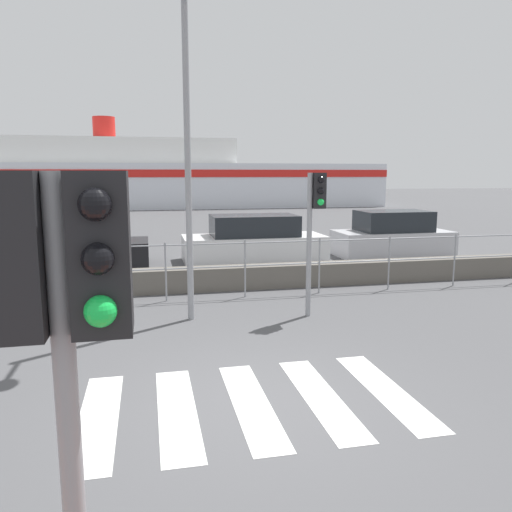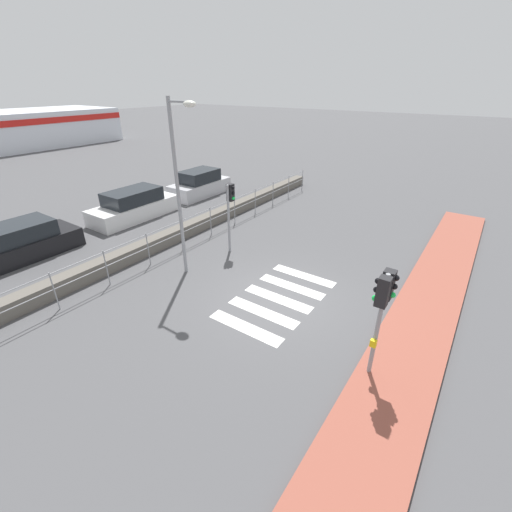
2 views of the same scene
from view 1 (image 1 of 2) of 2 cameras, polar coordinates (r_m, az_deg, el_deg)
ground_plane at (r=6.41m, az=0.11°, el=-16.44°), size 160.00×160.00×0.00m
crosswalk at (r=6.39m, az=-0.58°, el=-16.47°), size 4.05×2.40×0.01m
seawall at (r=12.13m, az=-6.18°, el=-2.62°), size 25.69×0.55×0.56m
harbor_fence at (r=11.17m, az=-5.74°, el=-0.65°), size 23.16×0.04×1.32m
traffic_light_near at (r=2.25m, az=-21.37°, el=-6.74°), size 0.58×0.41×2.80m
traffic_light_far at (r=9.70m, az=6.77°, el=5.03°), size 0.34×0.32×2.81m
streetlamp at (r=9.28m, az=-7.79°, el=14.96°), size 0.32×1.14×5.96m
ferry_boat at (r=43.83m, az=-12.00°, el=8.64°), size 37.32×8.96×7.39m
parked_car_black at (r=15.96m, az=-19.96°, el=0.92°), size 4.31×1.85×1.40m
parked_car_white at (r=16.16m, az=-0.23°, el=1.70°), size 4.57×1.80×1.48m
parked_car_silver at (r=17.82m, az=15.34°, el=2.17°), size 3.95×1.74×1.54m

